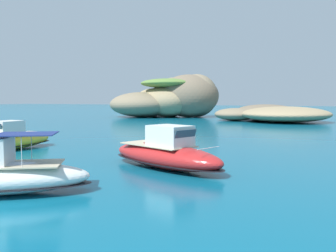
{
  "coord_description": "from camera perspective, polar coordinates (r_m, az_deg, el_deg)",
  "views": [
    {
      "loc": [
        12.46,
        -7.78,
        4.07
      ],
      "look_at": [
        -2.86,
        25.84,
        1.23
      ],
      "focal_mm": 38.37,
      "sensor_mm": 36.0,
      "label": 1
    }
  ],
  "objects": [
    {
      "name": "motorboat_red",
      "position": [
        21.04,
        -0.39,
        -4.42
      ],
      "size": [
        8.91,
        5.5,
        2.52
      ],
      "color": "red",
      "rests_on": "ground"
    },
    {
      "name": "islet_large",
      "position": [
        79.56,
        0.6,
        4.37
      ],
      "size": [
        27.48,
        21.9,
        9.41
      ],
      "color": "#84755B",
      "rests_on": "ground"
    },
    {
      "name": "motorboat_yellow",
      "position": [
        31.16,
        -23.63,
        -2.05
      ],
      "size": [
        2.48,
        7.9,
        2.32
      ],
      "color": "yellow",
      "rests_on": "ground"
    },
    {
      "name": "islet_small",
      "position": [
        68.06,
        16.26,
        1.91
      ],
      "size": [
        22.76,
        24.19,
        2.94
      ],
      "color": "#9E8966",
      "rests_on": "ground"
    }
  ]
}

